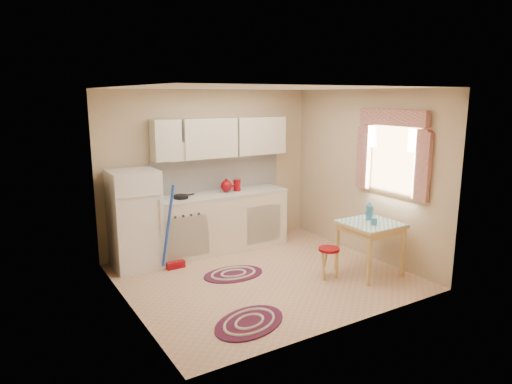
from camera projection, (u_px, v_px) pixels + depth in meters
room_shell at (264, 157)px, 6.14m from camera, size 3.64×3.60×2.52m
fridge at (135, 219)px, 6.40m from camera, size 0.65×0.60×1.40m
broom at (174, 228)px, 6.36m from camera, size 0.28×0.12×1.20m
base_cabinets at (217, 223)px, 7.17m from camera, size 2.25×0.60×0.88m
countertop at (217, 195)px, 7.07m from camera, size 2.27×0.62×0.04m
frying_pan at (181, 197)px, 6.71m from camera, size 0.27×0.27×0.05m
red_kettle at (226, 186)px, 7.13m from camera, size 0.25×0.24×0.20m
red_canister at (237, 186)px, 7.23m from camera, size 0.12×0.12×0.16m
table at (369, 248)px, 6.23m from camera, size 0.72×0.72×0.72m
stool at (328, 263)px, 6.10m from camera, size 0.35×0.35×0.42m
coffee_pot at (370, 210)px, 6.28m from camera, size 0.15×0.14×0.27m
mug at (374, 221)px, 6.04m from camera, size 0.11×0.11×0.10m
rug_center at (233, 274)px, 6.25m from camera, size 0.88×0.62×0.02m
rug_left at (249, 322)px, 4.92m from camera, size 1.07×0.90×0.02m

